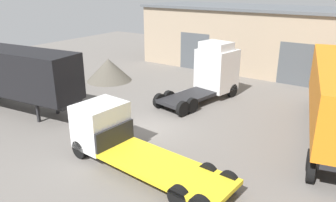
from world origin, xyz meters
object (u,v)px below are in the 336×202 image
object	(u,v)px
tractor_unit_white	(212,72)
gravel_pile	(109,70)
container_trailer_blue	(9,72)
flatbed_truck_white	(118,137)

from	to	relation	value
tractor_unit_white	gravel_pile	distance (m)	9.69
container_trailer_blue	gravel_pile	xyz separation A→B (m)	(0.36, 8.84, -1.69)
flatbed_truck_white	gravel_pile	bearing A→B (deg)	-39.52
flatbed_truck_white	tractor_unit_white	bearing A→B (deg)	-82.06
tractor_unit_white	container_trailer_blue	world-z (taller)	container_trailer_blue
tractor_unit_white	container_trailer_blue	size ratio (longest dim) A/B	0.65
container_trailer_blue	tractor_unit_white	bearing A→B (deg)	38.10
container_trailer_blue	gravel_pile	distance (m)	9.01
tractor_unit_white	gravel_pile	bearing A→B (deg)	107.98
container_trailer_blue	gravel_pile	size ratio (longest dim) A/B	2.70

